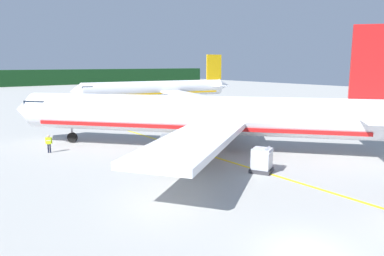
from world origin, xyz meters
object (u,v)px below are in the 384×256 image
airliner_foreground (200,116)px  airliner_mid_apron (159,89)px  crew_marshaller (195,156)px  cargo_container_near (262,160)px  crew_loader_left (49,142)px

airliner_foreground → airliner_mid_apron: size_ratio=0.91×
airliner_foreground → crew_marshaller: (-4.43, -4.89, -2.40)m
airliner_foreground → cargo_container_near: bearing=-96.8°
crew_marshaller → crew_loader_left: (-8.15, 12.56, 0.05)m
cargo_container_near → crew_loader_left: 20.42m
cargo_container_near → crew_marshaller: (-3.34, 4.32, 0.02)m
crew_marshaller → cargo_container_near: bearing=-52.3°
airliner_mid_apron → crew_loader_left: size_ratio=21.42×
airliner_mid_apron → cargo_container_near: 53.46m
airliner_mid_apron → crew_marshaller: (-24.82, -44.59, -2.06)m
cargo_container_near → crew_loader_left: bearing=124.2°
crew_loader_left → cargo_container_near: bearing=-55.8°
crew_loader_left → airliner_foreground: bearing=-31.4°
airliner_mid_apron → crew_marshaller: airliner_mid_apron is taller
airliner_foreground → crew_marshaller: 7.02m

